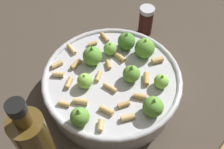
# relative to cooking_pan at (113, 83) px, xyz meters

# --- Properties ---
(ground_plane) EXTENTS (2.40, 2.40, 0.00)m
(ground_plane) POSITION_rel_cooking_pan_xyz_m (0.00, -0.00, -0.04)
(ground_plane) COLOR #42382D
(cooking_pan) EXTENTS (0.32, 0.32, 0.12)m
(cooking_pan) POSITION_rel_cooking_pan_xyz_m (0.00, 0.00, 0.00)
(cooking_pan) COLOR #B7B7BC
(cooking_pan) RESTS_ON ground
(pepper_shaker) EXTENTS (0.04, 0.04, 0.09)m
(pepper_shaker) POSITION_rel_cooking_pan_xyz_m (-0.23, 0.07, 0.00)
(pepper_shaker) COLOR #33140F
(pepper_shaker) RESTS_ON ground
(olive_oil_bottle) EXTENTS (0.06, 0.06, 0.24)m
(olive_oil_bottle) POSITION_rel_cooking_pan_xyz_m (0.20, -0.11, 0.06)
(olive_oil_bottle) COLOR #4C3814
(olive_oil_bottle) RESTS_ON ground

